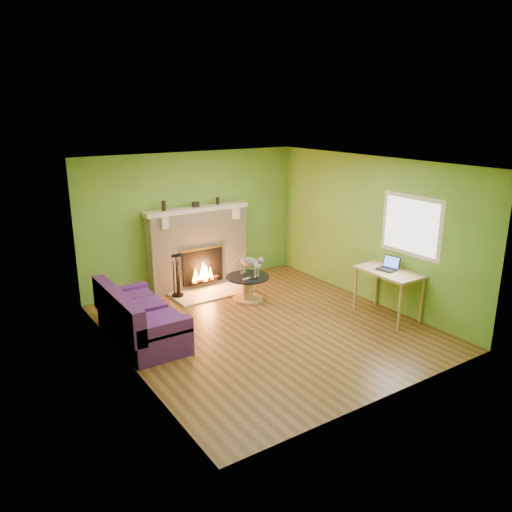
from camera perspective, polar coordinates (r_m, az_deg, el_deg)
The scene contains 22 objects.
floor at distance 8.12m, azimuth 1.04°, elevation -8.03°, with size 5.00×5.00×0.00m, color #553318.
ceiling at distance 7.43m, azimuth 1.14°, elevation 10.54°, with size 5.00×5.00×0.00m, color white.
wall_back at distance 9.78m, azimuth -7.25°, elevation 4.14°, with size 5.00×5.00×0.00m, color #56882C.
wall_front at distance 5.89m, azimuth 15.01°, elevation -4.69°, with size 5.00×5.00×0.00m, color #56882C.
wall_left at distance 6.72m, azimuth -14.97°, elevation -2.04°, with size 5.00×5.00×0.00m, color #56882C.
wall_right at distance 9.10m, azimuth 12.88°, elevation 2.93°, with size 5.00×5.00×0.00m, color #56882C.
window_frame at distance 8.46m, azimuth 17.30°, elevation 3.31°, with size 1.20×1.20×0.00m, color silver.
window_pane at distance 8.45m, azimuth 17.27°, elevation 3.31°, with size 1.06×1.06×0.00m, color white.
fireplace at distance 9.74m, azimuth -6.65°, elevation 0.92°, with size 2.10×0.46×1.58m.
hearth at distance 9.54m, azimuth -5.09°, elevation -4.16°, with size 1.50×0.75×0.03m, color beige.
mantel at distance 9.55m, azimuth -6.75°, elevation 5.34°, with size 2.10×0.28×0.08m, color beige.
sofa at distance 7.78m, azimuth -13.33°, elevation -7.08°, with size 0.86×1.84×0.82m.
coffee_table at distance 9.12m, azimuth -0.96°, elevation -3.46°, with size 0.79×0.79×0.45m.
desk at distance 8.54m, azimuth 14.96°, elevation -2.25°, with size 0.63×1.09×0.81m.
cat at distance 9.07m, azimuth -0.71°, elevation -0.98°, with size 0.23×0.63×0.40m, color #5D5D62, non-canonical shape.
remote_silver at distance 8.90m, azimuth -1.09°, elevation -2.61°, with size 0.17×0.04×0.02m, color gray.
remote_black at distance 8.92m, azimuth -0.23°, elevation -2.58°, with size 0.16×0.04×0.02m, color black.
laptop at distance 8.49m, azimuth 14.72°, elevation -0.84°, with size 0.26×0.30×0.23m, color black, non-canonical shape.
fire_tools at distance 9.27m, azimuth -9.03°, elevation -2.17°, with size 0.22×0.22×0.81m, color black, non-canonical shape.
mantel_vase_left at distance 9.28m, azimuth -10.48°, elevation 5.67°, with size 0.08×0.08×0.18m, color black.
mantel_vase_right at distance 9.77m, azimuth -4.40°, elevation 6.31°, with size 0.07×0.07×0.14m, color black.
mantel_box at distance 9.55m, azimuth -6.90°, elevation 5.89°, with size 0.12×0.08×0.10m, color black.
Camera 1 is at (-4.18, -6.09, 3.37)m, focal length 35.00 mm.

